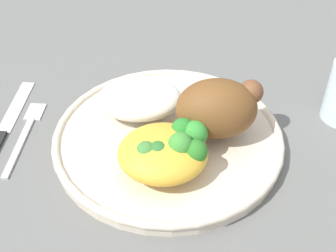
{
  "coord_description": "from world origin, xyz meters",
  "views": [
    {
      "loc": [
        -0.01,
        -0.41,
        0.38
      ],
      "look_at": [
        0.0,
        0.0,
        0.03
      ],
      "focal_mm": 48.19,
      "sensor_mm": 36.0,
      "label": 1
    }
  ],
  "objects_px": {
    "knife": "(2,132)",
    "roasted_chicken": "(218,107)",
    "plate": "(168,138)",
    "fork": "(25,133)",
    "rice_pile": "(140,99)",
    "mac_cheese_with_broccoli": "(166,151)"
  },
  "relations": [
    {
      "from": "knife",
      "to": "roasted_chicken",
      "type": "bearing_deg",
      "value": -4.66
    },
    {
      "from": "plate",
      "to": "fork",
      "type": "distance_m",
      "value": 0.18
    },
    {
      "from": "rice_pile",
      "to": "knife",
      "type": "distance_m",
      "value": 0.18
    },
    {
      "from": "roasted_chicken",
      "to": "rice_pile",
      "type": "height_order",
      "value": "roasted_chicken"
    },
    {
      "from": "mac_cheese_with_broccoli",
      "to": "plate",
      "type": "bearing_deg",
      "value": 86.69
    },
    {
      "from": "mac_cheese_with_broccoli",
      "to": "rice_pile",
      "type": "bearing_deg",
      "value": 107.36
    },
    {
      "from": "roasted_chicken",
      "to": "fork",
      "type": "height_order",
      "value": "roasted_chicken"
    },
    {
      "from": "knife",
      "to": "plate",
      "type": "bearing_deg",
      "value": -6.45
    },
    {
      "from": "plate",
      "to": "knife",
      "type": "relative_size",
      "value": 1.47
    },
    {
      "from": "rice_pile",
      "to": "knife",
      "type": "bearing_deg",
      "value": -173.14
    },
    {
      "from": "rice_pile",
      "to": "mac_cheese_with_broccoli",
      "type": "height_order",
      "value": "mac_cheese_with_broccoli"
    },
    {
      "from": "mac_cheese_with_broccoli",
      "to": "knife",
      "type": "xyz_separation_m",
      "value": [
        -0.21,
        0.08,
        -0.04
      ]
    },
    {
      "from": "roasted_chicken",
      "to": "knife",
      "type": "height_order",
      "value": "roasted_chicken"
    },
    {
      "from": "fork",
      "to": "knife",
      "type": "height_order",
      "value": "knife"
    },
    {
      "from": "plate",
      "to": "roasted_chicken",
      "type": "distance_m",
      "value": 0.07
    },
    {
      "from": "mac_cheese_with_broccoli",
      "to": "fork",
      "type": "bearing_deg",
      "value": 156.4
    },
    {
      "from": "mac_cheese_with_broccoli",
      "to": "knife",
      "type": "bearing_deg",
      "value": 158.98
    },
    {
      "from": "mac_cheese_with_broccoli",
      "to": "fork",
      "type": "distance_m",
      "value": 0.2
    },
    {
      "from": "plate",
      "to": "rice_pile",
      "type": "xyz_separation_m",
      "value": [
        -0.03,
        0.04,
        0.03
      ]
    },
    {
      "from": "roasted_chicken",
      "to": "mac_cheese_with_broccoli",
      "type": "height_order",
      "value": "roasted_chicken"
    },
    {
      "from": "fork",
      "to": "mac_cheese_with_broccoli",
      "type": "bearing_deg",
      "value": -23.6
    },
    {
      "from": "rice_pile",
      "to": "knife",
      "type": "relative_size",
      "value": 0.55
    }
  ]
}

